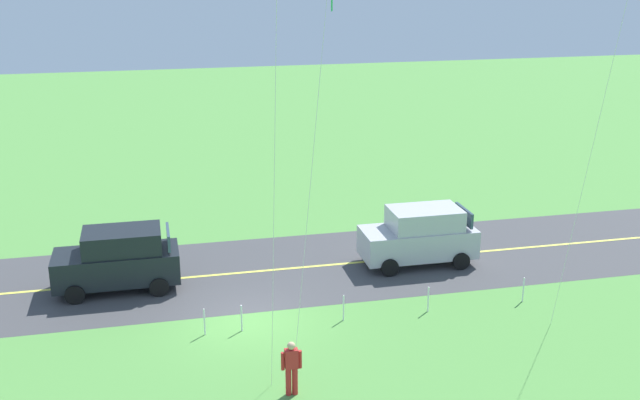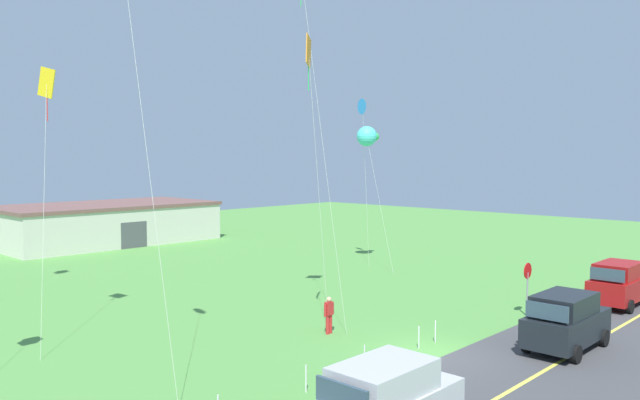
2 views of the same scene
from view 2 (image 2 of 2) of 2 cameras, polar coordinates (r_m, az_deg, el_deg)
ground_plane at (r=24.94m, az=9.94°, el=-13.86°), size 120.00×120.00×0.10m
asphalt_road at (r=23.08m, az=18.56°, el=-15.33°), size 120.00×7.00×0.00m
road_centre_stripe at (r=23.08m, az=18.56°, el=-15.32°), size 120.00×0.16×0.00m
car_suv_foreground at (r=26.64m, az=21.56°, el=-10.23°), size 4.40×2.12×2.24m
car_parked_east_near at (r=35.46m, az=25.69°, el=-6.88°), size 4.40×2.12×2.24m
stop_sign at (r=31.41m, az=18.45°, el=-6.83°), size 0.76×0.08×2.56m
person_adult_near at (r=27.08m, az=0.82°, el=-10.37°), size 0.58×0.22×1.60m
kite_red_low at (r=25.98m, az=-1.03°, el=12.91°), size 1.49×0.64×12.53m
kite_yellow_high at (r=43.54m, az=4.35°, el=5.83°), size 2.35×3.93×9.75m
kite_orange_near at (r=28.63m, az=-23.75°, el=9.37°), size 1.99×3.62×11.34m
kite_cyan_top at (r=44.09m, az=3.93°, el=8.47°), size 0.53×1.42×11.69m
warehouse_distant at (r=58.95m, az=-19.08°, el=-2.00°), size 18.36×10.20×3.50m
fence_post_1 at (r=20.76m, az=-1.29°, el=-16.02°), size 0.05×0.05×0.90m
fence_post_2 at (r=22.84m, az=4.09°, el=-14.16°), size 0.05×0.05×0.90m
fence_post_3 at (r=25.43m, az=9.03°, el=-12.32°), size 0.05×0.05×0.90m
fence_post_4 at (r=26.37m, az=10.51°, el=-11.75°), size 0.05×0.05×0.90m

